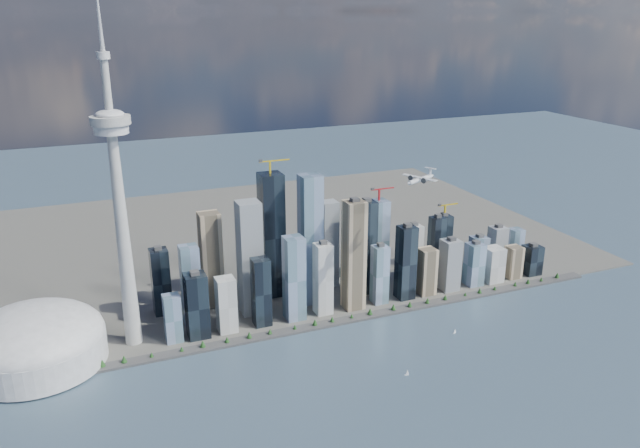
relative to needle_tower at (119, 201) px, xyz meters
name	(u,v)px	position (x,y,z in m)	size (l,w,h in m)	color
ground	(395,409)	(300.00, -310.00, -235.84)	(4000.00, 4000.00, 0.00)	#364B5F
seawall	(323,325)	(300.00, -60.00, -233.84)	(1100.00, 22.00, 4.00)	#383838
land	(248,239)	(300.00, 390.00, -234.34)	(1400.00, 900.00, 3.00)	#4C4C47
shoreline_trees	(323,321)	(300.00, -60.00, -227.06)	(960.53, 7.20, 8.80)	#3F2D1E
skyscraper_cluster	(335,259)	(359.62, 26.82, -156.47)	(736.00, 142.00, 255.91)	black
needle_tower	(119,201)	(0.00, 0.00, 0.00)	(56.00, 56.00, 550.50)	#A7A6A2
dome_stadium	(35,341)	(-140.00, -10.00, -196.40)	(200.00, 200.00, 86.00)	#BBBBBB
airplane	(421,179)	(440.47, -114.81, 17.95)	(66.29, 59.55, 17.10)	silver
sailboat_west	(407,373)	(355.04, -244.52, -232.77)	(6.93, 2.88, 9.57)	white
sailboat_east	(455,332)	(490.01, -165.04, -233.11)	(6.17, 2.34, 8.52)	white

